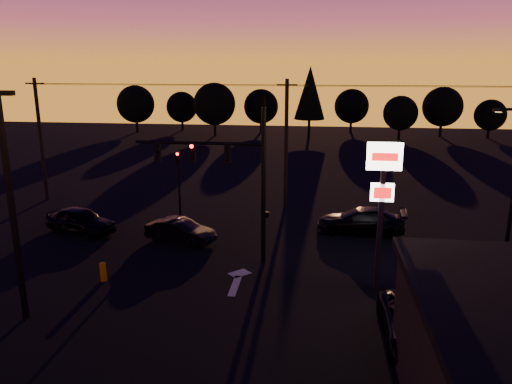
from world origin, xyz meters
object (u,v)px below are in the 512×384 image
bollard (103,272)px  car_mid (180,231)px  traffic_signal_mast (232,169)px  suv_parked (414,324)px  secondary_signal (179,174)px  car_right (361,221)px  pylon_sign (383,185)px  car_left (81,220)px  parking_lot_light (10,194)px

bollard → car_mid: car_mid is taller
traffic_signal_mast → suv_parked: (8.01, -6.83, -4.25)m
secondary_signal → car_right: size_ratio=0.82×
car_right → pylon_sign: bearing=4.5°
secondary_signal → car_left: bearing=-140.1°
car_mid → bollard: bearing=174.8°
pylon_sign → car_right: size_ratio=1.28×
bollard → parking_lot_light: bearing=-113.8°
bollard → traffic_signal_mast: bearing=29.2°
parking_lot_light → car_right: (14.39, 12.26, -4.50)m
traffic_signal_mast → car_left: (-9.95, 3.27, -4.16)m
parking_lot_light → bollard: parking_lot_light is taller
parking_lot_light → bollard: (1.67, 3.80, -4.82)m
traffic_signal_mast → car_right: (6.99, 5.27, -4.17)m
car_mid → pylon_sign: bearing=-97.8°
bollard → car_left: 7.73m
secondary_signal → parking_lot_light: size_ratio=0.48×
car_mid → suv_parked: (11.47, -9.19, 0.01)m
secondary_signal → bollard: (-0.83, -10.69, -2.41)m
pylon_sign → car_left: pylon_sign is taller
bollard → suv_parked: 14.21m
traffic_signal_mast → suv_parked: bearing=-40.5°
car_right → secondary_signal: bearing=-96.9°
car_left → pylon_sign: bearing=-89.7°
car_mid → suv_parked: suv_parked is taller
traffic_signal_mast → car_left: size_ratio=1.89×
traffic_signal_mast → parking_lot_light: (-7.40, -6.99, 0.33)m
pylon_sign → bollard: (-12.83, -0.70, -4.47)m
parking_lot_light → car_left: size_ratio=2.02×
traffic_signal_mast → pylon_sign: 7.52m
parking_lot_light → car_right: size_ratio=1.73×
secondary_signal → suv_parked: 19.41m
parking_lot_light → car_right: bearing=40.4°
parking_lot_light → bollard: 6.36m
bollard → car_right: size_ratio=0.17×
pylon_sign → suv_parked: bearing=-78.2°
car_right → suv_parked: (1.01, -12.10, -0.09)m
traffic_signal_mast → secondary_signal: bearing=123.2°
traffic_signal_mast → car_right: bearing=37.0°
parking_lot_light → bollard: bearing=66.2°
secondary_signal → suv_parked: (12.91, -14.33, -2.18)m
parking_lot_light → pylon_sign: (14.50, 4.50, -0.36)m
car_left → car_right: 17.06m
pylon_sign → car_left: bearing=161.3°
car_mid → suv_parked: 14.70m
secondary_signal → car_right: (11.89, -2.23, -2.09)m
parking_lot_light → car_mid: 11.14m
bollard → car_right: (12.72, 8.46, 0.32)m
pylon_sign → bollard: bearing=-176.9°
secondary_signal → car_right: secondary_signal is taller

